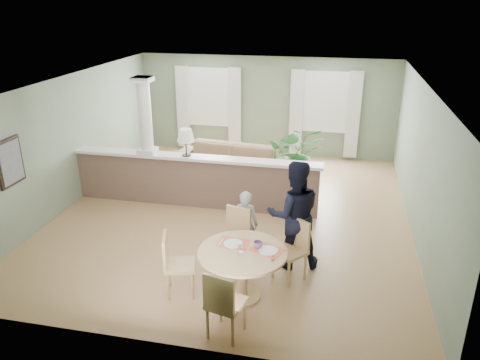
% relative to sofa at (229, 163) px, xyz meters
% --- Properties ---
extents(ground, '(8.00, 8.00, 0.00)m').
position_rel_sofa_xyz_m(ground, '(0.53, -1.85, -0.41)').
color(ground, tan).
rests_on(ground, ground).
extents(room_shell, '(7.02, 8.02, 2.71)m').
position_rel_sofa_xyz_m(room_shell, '(0.50, -1.22, 1.41)').
color(room_shell, gray).
rests_on(room_shell, ground).
extents(pony_wall, '(5.32, 0.38, 2.70)m').
position_rel_sofa_xyz_m(pony_wall, '(-0.45, -1.65, 0.30)').
color(pony_wall, brown).
rests_on(pony_wall, ground).
extents(sofa, '(2.89, 1.42, 0.81)m').
position_rel_sofa_xyz_m(sofa, '(0.00, 0.00, 0.00)').
color(sofa, '#997753').
rests_on(sofa, ground).
extents(houseplant, '(1.45, 1.31, 1.43)m').
position_rel_sofa_xyz_m(houseplant, '(1.57, 0.14, 0.31)').
color(houseplant, '#2C6C2B').
rests_on(houseplant, ground).
extents(dining_table, '(1.30, 1.30, 0.89)m').
position_rel_sofa_xyz_m(dining_table, '(1.30, -4.64, 0.22)').
color(dining_table, tan).
rests_on(dining_table, ground).
extents(chair_far_boy, '(0.53, 0.53, 0.99)m').
position_rel_sofa_xyz_m(chair_far_boy, '(0.98, -3.74, 0.14)').
color(chair_far_boy, tan).
rests_on(chair_far_boy, ground).
extents(chair_far_man, '(0.62, 0.62, 0.98)m').
position_rel_sofa_xyz_m(chair_far_man, '(1.96, -3.93, 0.14)').
color(chair_far_man, tan).
rests_on(chair_far_man, ground).
extents(chair_near, '(0.55, 0.55, 1.00)m').
position_rel_sofa_xyz_m(chair_near, '(1.23, -5.56, 0.15)').
color(chair_near, tan).
rests_on(chair_near, ground).
extents(chair_side, '(0.55, 0.55, 0.99)m').
position_rel_sofa_xyz_m(chair_side, '(0.28, -4.75, 0.14)').
color(chair_side, tan).
rests_on(chair_side, ground).
extents(child_person, '(0.45, 0.31, 1.21)m').
position_rel_sofa_xyz_m(child_person, '(1.10, -3.47, 0.20)').
color(child_person, '#9C9CA1').
rests_on(child_person, ground).
extents(man_person, '(1.05, 0.91, 1.83)m').
position_rel_sofa_xyz_m(man_person, '(1.91, -3.57, 0.51)').
color(man_person, black).
rests_on(man_person, ground).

